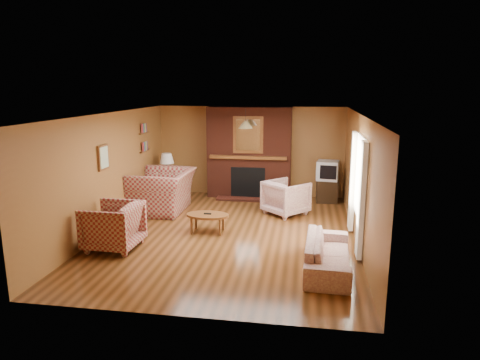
% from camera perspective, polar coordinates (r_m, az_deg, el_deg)
% --- Properties ---
extents(floor, '(6.50, 6.50, 0.00)m').
position_cam_1_polar(floor, '(8.75, -1.46, -7.12)').
color(floor, '#44260E').
rests_on(floor, ground).
extents(ceiling, '(6.50, 6.50, 0.00)m').
position_cam_1_polar(ceiling, '(8.27, -1.56, 8.76)').
color(ceiling, silver).
rests_on(ceiling, wall_back).
extents(wall_back, '(6.50, 0.00, 6.50)m').
position_cam_1_polar(wall_back, '(11.59, 1.41, 3.85)').
color(wall_back, '#8F5E2C').
rests_on(wall_back, floor).
extents(wall_front, '(6.50, 0.00, 6.50)m').
position_cam_1_polar(wall_front, '(5.37, -7.85, -6.45)').
color(wall_front, '#8F5E2C').
rests_on(wall_front, floor).
extents(wall_left, '(0.00, 6.50, 6.50)m').
position_cam_1_polar(wall_left, '(9.21, -16.99, 1.06)').
color(wall_left, '#8F5E2C').
rests_on(wall_left, floor).
extents(wall_right, '(0.00, 6.50, 6.50)m').
position_cam_1_polar(wall_right, '(8.35, 15.61, 0.02)').
color(wall_right, '#8F5E2C').
rests_on(wall_right, floor).
extents(fireplace, '(2.20, 0.82, 2.40)m').
position_cam_1_polar(fireplace, '(11.33, 1.24, 3.56)').
color(fireplace, '#4A1B10').
rests_on(fireplace, floor).
extents(window_right, '(0.10, 1.85, 2.00)m').
position_cam_1_polar(window_right, '(8.17, 15.40, -0.77)').
color(window_right, beige).
rests_on(window_right, wall_right).
extents(bookshelf, '(0.09, 0.55, 0.71)m').
position_cam_1_polar(bookshelf, '(10.84, -12.52, 5.44)').
color(bookshelf, brown).
rests_on(bookshelf, wall_left).
extents(botanical_print, '(0.05, 0.40, 0.50)m').
position_cam_1_polar(botanical_print, '(8.87, -17.78, 2.89)').
color(botanical_print, brown).
rests_on(botanical_print, wall_left).
extents(pendant_light, '(0.36, 0.36, 0.48)m').
position_cam_1_polar(pendant_light, '(10.56, 0.75, 7.39)').
color(pendant_light, black).
rests_on(pendant_light, ceiling).
extents(plaid_loveseat, '(1.31, 1.50, 0.98)m').
position_cam_1_polar(plaid_loveseat, '(10.32, -10.27, -1.45)').
color(plaid_loveseat, maroon).
rests_on(plaid_loveseat, floor).
extents(plaid_armchair, '(0.97, 0.94, 0.86)m').
position_cam_1_polar(plaid_armchair, '(8.18, -16.59, -5.90)').
color(plaid_armchair, maroon).
rests_on(plaid_armchair, floor).
extents(floral_sofa, '(0.79, 1.82, 0.52)m').
position_cam_1_polar(floral_sofa, '(7.20, 11.63, -9.59)').
color(floral_sofa, beige).
rests_on(floral_sofa, floor).
extents(floral_armchair, '(1.22, 1.22, 0.79)m').
position_cam_1_polar(floral_armchair, '(9.99, 6.15, -2.33)').
color(floral_armchair, beige).
rests_on(floral_armchair, floor).
extents(coffee_table, '(0.87, 0.54, 0.41)m').
position_cam_1_polar(coffee_table, '(8.73, -4.34, -4.87)').
color(coffee_table, brown).
rests_on(coffee_table, floor).
extents(side_table, '(0.46, 0.46, 0.60)m').
position_cam_1_polar(side_table, '(11.47, -9.61, -1.00)').
color(side_table, brown).
rests_on(side_table, floor).
extents(table_lamp, '(0.37, 0.37, 0.62)m').
position_cam_1_polar(table_lamp, '(11.34, -9.73, 2.16)').
color(table_lamp, silver).
rests_on(table_lamp, side_table).
extents(tv_stand, '(0.54, 0.50, 0.58)m').
position_cam_1_polar(tv_stand, '(11.24, 11.50, -1.40)').
color(tv_stand, black).
rests_on(tv_stand, floor).
extents(crt_tv, '(0.59, 0.59, 0.49)m').
position_cam_1_polar(crt_tv, '(11.12, 11.62, 1.26)').
color(crt_tv, '#ACAFB4').
rests_on(crt_tv, tv_stand).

